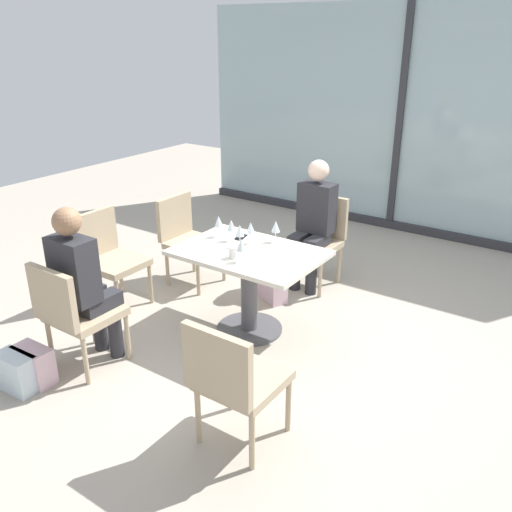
# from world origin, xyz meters

# --- Properties ---
(ground_plane) EXTENTS (12.00, 12.00, 0.00)m
(ground_plane) POSITION_xyz_m (0.00, 0.00, 0.00)
(ground_plane) COLOR #A89E8E
(window_wall_backdrop) EXTENTS (5.55, 0.10, 2.70)m
(window_wall_backdrop) POSITION_xyz_m (0.00, 3.20, 1.21)
(window_wall_backdrop) COLOR #9DB7BC
(window_wall_backdrop) RESTS_ON ground_plane
(dining_table_main) EXTENTS (1.15, 0.80, 0.73)m
(dining_table_main) POSITION_xyz_m (0.00, 0.00, 0.52)
(dining_table_main) COLOR silver
(dining_table_main) RESTS_ON ground_plane
(chair_front_left) EXTENTS (0.46, 0.50, 0.87)m
(chair_front_left) POSITION_xyz_m (-0.72, -1.18, 0.50)
(chair_front_left) COLOR tan
(chair_front_left) RESTS_ON ground_plane
(chair_near_window) EXTENTS (0.46, 0.51, 0.87)m
(chair_near_window) POSITION_xyz_m (0.00, 1.18, 0.50)
(chair_near_window) COLOR tan
(chair_near_window) RESTS_ON ground_plane
(chair_front_right) EXTENTS (0.46, 0.50, 0.87)m
(chair_front_right) POSITION_xyz_m (0.72, -1.18, 0.50)
(chair_front_right) COLOR tan
(chair_front_right) RESTS_ON ground_plane
(chair_far_left) EXTENTS (0.50, 0.46, 0.87)m
(chair_far_left) POSITION_xyz_m (-1.08, 0.46, 0.50)
(chair_far_left) COLOR tan
(chair_far_left) RESTS_ON ground_plane
(chair_side_end) EXTENTS (0.50, 0.46, 0.87)m
(chair_side_end) POSITION_xyz_m (-1.35, -0.31, 0.50)
(chair_side_end) COLOR tan
(chair_side_end) RESTS_ON ground_plane
(person_front_left) EXTENTS (0.34, 0.39, 1.26)m
(person_front_left) POSITION_xyz_m (-0.72, -1.07, 0.70)
(person_front_left) COLOR #28282D
(person_front_left) RESTS_ON ground_plane
(person_near_window) EXTENTS (0.34, 0.39, 1.26)m
(person_near_window) POSITION_xyz_m (-0.00, 1.07, 0.70)
(person_near_window) COLOR #28282D
(person_near_window) RESTS_ON ground_plane
(wine_glass_0) EXTENTS (0.07, 0.07, 0.18)m
(wine_glass_0) POSITION_xyz_m (0.07, 0.29, 0.86)
(wine_glass_0) COLOR silver
(wine_glass_0) RESTS_ON dining_table_main
(wine_glass_1) EXTENTS (0.07, 0.07, 0.18)m
(wine_glass_1) POSITION_xyz_m (-0.08, 0.14, 0.86)
(wine_glass_1) COLOR silver
(wine_glass_1) RESTS_ON dining_table_main
(wine_glass_2) EXTENTS (0.07, 0.07, 0.18)m
(wine_glass_2) POSITION_xyz_m (-0.40, 0.13, 0.86)
(wine_glass_2) COLOR silver
(wine_glass_2) RESTS_ON dining_table_main
(wine_glass_3) EXTENTS (0.07, 0.07, 0.18)m
(wine_glass_3) POSITION_xyz_m (-0.12, 0.04, 0.86)
(wine_glass_3) COLOR silver
(wine_glass_3) RESTS_ON dining_table_main
(wine_glass_4) EXTENTS (0.07, 0.07, 0.18)m
(wine_glass_4) POSITION_xyz_m (0.08, -0.21, 0.86)
(wine_glass_4) COLOR silver
(wine_glass_4) RESTS_ON dining_table_main
(wine_glass_5) EXTENTS (0.07, 0.07, 0.18)m
(wine_glass_5) POSITION_xyz_m (-0.25, 0.10, 0.86)
(wine_glass_5) COLOR silver
(wine_glass_5) RESTS_ON dining_table_main
(coffee_cup) EXTENTS (0.08, 0.08, 0.09)m
(coffee_cup) POSITION_xyz_m (-0.02, -0.18, 0.78)
(coffee_cup) COLOR white
(coffee_cup) RESTS_ON dining_table_main
(cell_phone_on_table) EXTENTS (0.10, 0.16, 0.01)m
(cell_phone_on_table) POSITION_xyz_m (-0.23, 0.21, 0.73)
(cell_phone_on_table) COLOR black
(cell_phone_on_table) RESTS_ON dining_table_main
(handbag_0) EXTENTS (0.31, 0.17, 0.28)m
(handbag_0) POSITION_xyz_m (-0.88, -1.60, 0.14)
(handbag_0) COLOR silver
(handbag_0) RESTS_ON ground_plane
(handbag_1) EXTENTS (0.34, 0.27, 0.28)m
(handbag_1) POSITION_xyz_m (-0.15, 0.58, 0.14)
(handbag_1) COLOR beige
(handbag_1) RESTS_ON ground_plane
(handbag_2) EXTENTS (0.30, 0.17, 0.28)m
(handbag_2) POSITION_xyz_m (-0.86, -1.48, 0.14)
(handbag_2) COLOR beige
(handbag_2) RESTS_ON ground_plane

